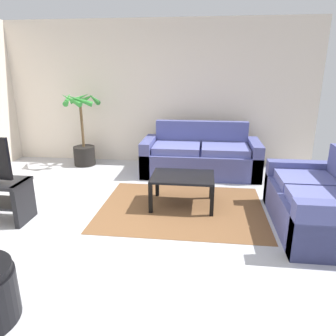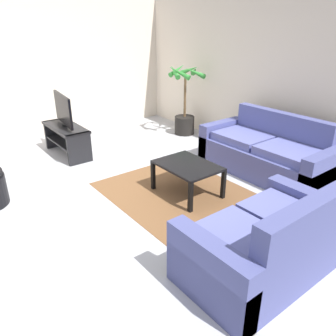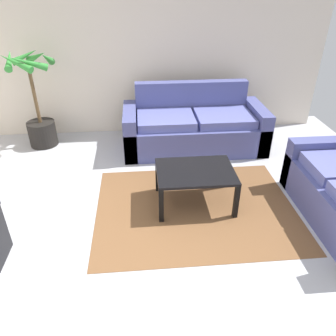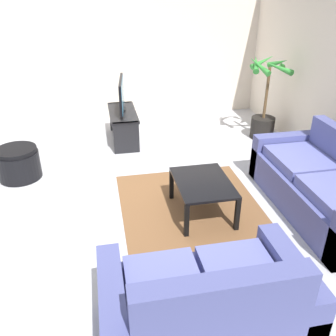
{
  "view_description": "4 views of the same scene",
  "coord_description": "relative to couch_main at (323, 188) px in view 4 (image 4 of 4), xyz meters",
  "views": [
    {
      "loc": [
        0.93,
        -3.15,
        1.82
      ],
      "look_at": [
        0.45,
        0.84,
        0.54
      ],
      "focal_mm": 33.52,
      "sensor_mm": 36.0,
      "label": 1
    },
    {
      "loc": [
        3.73,
        -1.85,
        2.2
      ],
      "look_at": [
        0.54,
        0.61,
        0.41
      ],
      "focal_mm": 35.73,
      "sensor_mm": 36.0,
      "label": 2
    },
    {
      "loc": [
        0.08,
        -2.14,
        2.26
      ],
      "look_at": [
        0.34,
        0.72,
        0.56
      ],
      "focal_mm": 35.0,
      "sensor_mm": 36.0,
      "label": 3
    },
    {
      "loc": [
        4.17,
        -0.26,
        2.53
      ],
      "look_at": [
        0.51,
        0.47,
        0.58
      ],
      "focal_mm": 39.01,
      "sensor_mm": 36.0,
      "label": 4
    }
  ],
  "objects": [
    {
      "name": "tv",
      "position": [
        -2.62,
        -2.14,
        0.51
      ],
      "size": [
        0.9,
        0.15,
        0.55
      ],
      "color": "black",
      "rests_on": "tv_stand"
    },
    {
      "name": "potted_palm",
      "position": [
        -2.26,
        0.26,
        0.22
      ],
      "size": [
        0.64,
        0.65,
        1.43
      ],
      "color": "black",
      "rests_on": "ground"
    },
    {
      "name": "ground_plane",
      "position": [
        -0.87,
        -2.28,
        -0.3
      ],
      "size": [
        6.6,
        6.6,
        0.0
      ],
      "primitive_type": "plane",
      "color": "#B2B2B7"
    },
    {
      "name": "wall_left",
      "position": [
        -3.87,
        -2.28,
        1.05
      ],
      "size": [
        0.06,
        6.0,
        2.7
      ],
      "primitive_type": "cube",
      "color": "beige",
      "rests_on": "ground"
    },
    {
      "name": "couch_main",
      "position": [
        0.0,
        0.0,
        0.0
      ],
      "size": [
        2.04,
        0.9,
        0.9
      ],
      "color": "#4C518C",
      "rests_on": "ground"
    },
    {
      "name": "area_rug",
      "position": [
        -0.21,
        -1.53,
        -0.3
      ],
      "size": [
        2.2,
        1.7,
        0.01
      ],
      "primitive_type": "cube",
      "color": "brown",
      "rests_on": "ground"
    },
    {
      "name": "tv_stand",
      "position": [
        -2.62,
        -2.14,
        0.04
      ],
      "size": [
        1.1,
        0.45,
        0.52
      ],
      "color": "black",
      "rests_on": "ground"
    },
    {
      "name": "ottoman",
      "position": [
        -1.57,
        -3.7,
        -0.08
      ],
      "size": [
        0.58,
        0.58,
        0.45
      ],
      "color": "black",
      "rests_on": "ground"
    },
    {
      "name": "couch_loveseat",
      "position": [
        1.41,
        -1.88,
        -0.0
      ],
      "size": [
        0.9,
        1.57,
        0.9
      ],
      "color": "#4C518C",
      "rests_on": "ground"
    },
    {
      "name": "coffee_table",
      "position": [
        -0.21,
        -1.43,
        0.07
      ],
      "size": [
        0.84,
        0.63,
        0.44
      ],
      "color": "black",
      "rests_on": "ground"
    }
  ]
}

